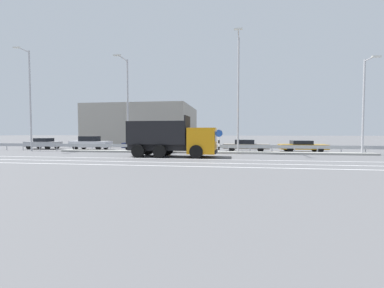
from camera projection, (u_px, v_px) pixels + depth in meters
name	position (u px, v px, depth m)	size (l,w,h in m)	color
ground_plane	(205.00, 155.00, 22.55)	(320.00, 320.00, 0.00)	#565659
lane_strip_0	(167.00, 159.00, 19.45)	(54.77, 0.16, 0.01)	silver
lane_strip_1	(158.00, 162.00, 17.23)	(54.77, 0.16, 0.01)	silver
lane_strip_2	(150.00, 166.00, 15.43)	(54.77, 0.16, 0.01)	silver
median_island	(207.00, 152.00, 24.80)	(30.12, 1.10, 0.18)	gray
median_guardrail	(208.00, 147.00, 25.76)	(54.77, 0.09, 0.78)	#9EA0A5
dump_truck	(183.00, 142.00, 21.03)	(7.34, 2.81, 3.35)	orange
median_road_sign	(219.00, 141.00, 24.58)	(0.74, 0.16, 2.30)	white
street_lamp_0	(29.00, 97.00, 27.26)	(0.71, 1.95, 10.68)	#ADADB2
street_lamp_1	(127.00, 101.00, 25.58)	(0.70, 2.45, 9.28)	#ADADB2
street_lamp_2	(238.00, 90.00, 23.78)	(0.71, 2.79, 10.81)	#ADADB2
street_lamp_3	(364.00, 102.00, 22.58)	(0.71, 1.81, 8.44)	#ADADB2
parked_car_0	(43.00, 143.00, 31.03)	(3.95, 1.87, 1.33)	#A3A3A8
parked_car_1	(91.00, 143.00, 29.81)	(4.64, 1.95, 1.57)	silver
parked_car_2	(141.00, 144.00, 28.68)	(4.14, 2.26, 1.39)	navy
parked_car_3	(187.00, 144.00, 28.15)	(4.79, 2.18, 1.54)	#A3A3A8
parked_car_4	(246.00, 145.00, 26.96)	(4.79, 2.22, 1.25)	gray
parked_car_5	(302.00, 146.00, 26.28)	(4.59, 2.06, 1.19)	#B27A14
background_building_0	(145.00, 126.00, 42.05)	(15.21, 13.73, 6.20)	gray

